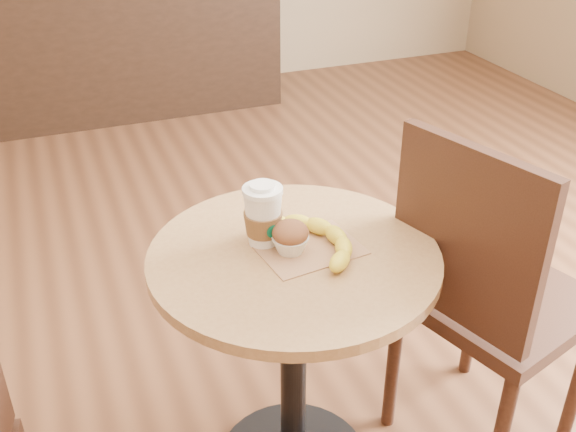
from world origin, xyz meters
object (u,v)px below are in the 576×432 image
object	(u,v)px
cafe_table	(294,322)
chair_right	(486,293)
muffin	(290,237)
coffee_cup	(263,217)
banana	(313,240)

from	to	relation	value
cafe_table	chair_right	xyz separation A→B (m)	(0.51, -0.10, 0.02)
muffin	chair_right	bearing A→B (deg)	-11.50
coffee_cup	banana	size ratio (longest dim) A/B	0.56
banana	muffin	bearing A→B (deg)	157.73
cafe_table	banana	size ratio (longest dim) A/B	2.59
coffee_cup	banana	world-z (taller)	coffee_cup
coffee_cup	banana	distance (m)	0.13
chair_right	banana	distance (m)	0.52
cafe_table	chair_right	size ratio (longest dim) A/B	0.73
muffin	banana	distance (m)	0.06
chair_right	muffin	xyz separation A→B (m)	(-0.52, 0.11, 0.23)
cafe_table	banana	xyz separation A→B (m)	(0.05, -0.00, 0.24)
muffin	banana	xyz separation A→B (m)	(0.06, -0.01, -0.02)
chair_right	banana	xyz separation A→B (m)	(-0.46, 0.10, 0.21)
coffee_cup	chair_right	bearing A→B (deg)	-26.85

